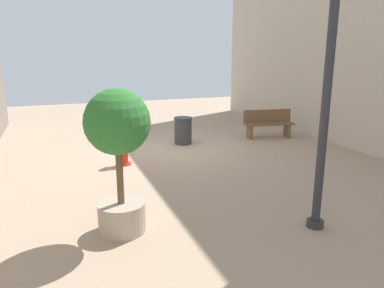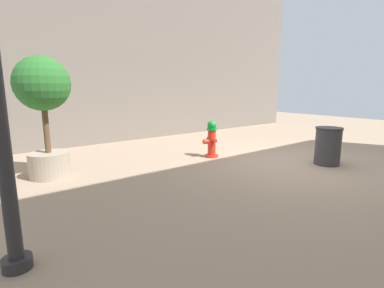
{
  "view_description": "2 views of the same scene",
  "coord_description": "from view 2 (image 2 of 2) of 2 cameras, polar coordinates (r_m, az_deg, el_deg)",
  "views": [
    {
      "loc": [
        3.24,
        10.16,
        2.84
      ],
      "look_at": [
        0.35,
        2.51,
        0.79
      ],
      "focal_mm": 34.12,
      "sensor_mm": 36.0,
      "label": 1
    },
    {
      "loc": [
        -3.79,
        5.93,
        1.76
      ],
      "look_at": [
        0.34,
        2.69,
        0.74
      ],
      "focal_mm": 27.7,
      "sensor_mm": 36.0,
      "label": 2
    }
  ],
  "objects": [
    {
      "name": "trash_bin",
      "position": [
        7.4,
        24.69,
        -0.35
      ],
      "size": [
        0.58,
        0.58,
        0.85
      ],
      "color": "#38383D",
      "rests_on": "ground_plane"
    },
    {
      "name": "building_facade_right",
      "position": [
        10.02,
        -20.03,
        23.39
      ],
      "size": [
        0.7,
        18.0,
        8.02
      ],
      "primitive_type": "cube",
      "color": "slate",
      "rests_on": "ground_plane"
    },
    {
      "name": "ground_plane",
      "position": [
        7.26,
        18.69,
        -3.61
      ],
      "size": [
        23.4,
        23.4,
        0.0
      ],
      "primitive_type": "plane",
      "color": "tan"
    },
    {
      "name": "planter_tree",
      "position": [
        6.31,
        -26.66,
        7.3
      ],
      "size": [
        1.02,
        1.02,
        2.33
      ],
      "color": "tan",
      "rests_on": "ground_plane"
    },
    {
      "name": "fire_hydrant",
      "position": [
        7.46,
        3.79,
        1.01
      ],
      "size": [
        0.43,
        0.41,
        0.93
      ],
      "color": "red",
      "rests_on": "ground_plane"
    }
  ]
}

